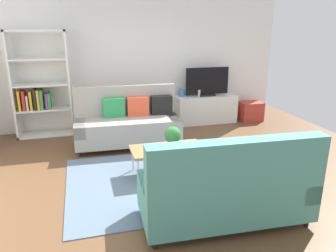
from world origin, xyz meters
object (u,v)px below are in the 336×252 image
Objects in this scene: bookshelf at (40,89)px; bottle_0 at (199,93)px; couch_green at (226,188)px; potted_plant at (173,137)px; tv at (207,82)px; storage_trunk at (250,111)px; vase_0 at (181,93)px; coffee_table at (168,150)px; table_book_0 at (160,148)px; couch_beige at (128,122)px; tv_console at (206,109)px; vase_1 at (190,92)px.

bookshelf is 3.36m from bottle_0.
couch_green is 1.39m from potted_plant.
bookshelf is (-3.54, 0.04, 0.02)m from tv.
couch_green is 4.42m from storage_trunk.
storage_trunk is 1.76m from vase_0.
coffee_table is 4.58× the size of table_book_0.
bottle_0 is (1.32, 2.41, 0.10)m from potted_plant.
couch_beige is 1.00× the size of couch_green.
vase_0 reaches higher than table_book_0.
vase_0 is at bearing 166.93° from bottle_0.
storage_trunk is at bearing -2.66° from bottle_0.
table_book_0 is (-1.70, -2.38, -0.51)m from tv.
storage_trunk is at bearing -1.48° from bookshelf.
tv_console is at bearing 174.81° from storage_trunk.
bookshelf is 8.75× the size of table_book_0.
couch_beige is 2.01m from bottle_0.
vase_0 is (1.12, 2.45, 0.29)m from table_book_0.
storage_trunk is at bearing -5.10° from vase_0.
couch_green is at bearing -59.58° from bookshelf.
vase_1 is at bearing 79.74° from couch_green.
couch_green reaches higher than potted_plant.
couch_beige is 5.64× the size of potted_plant.
tv is 0.48× the size of bookshelf.
bottle_0 is (-0.19, -0.04, 0.40)m from tv_console.
couch_green is at bearing 105.66° from couch_beige.
vase_1 reaches higher than potted_plant.
storage_trunk is at bearing -5.78° from vase_1.
tv_console reaches higher than table_book_0.
vase_1 is at bearing 0.00° from vase_0.
vase_1 is at bearing 172.54° from tv_console.
bottle_0 is at bearing -149.66° from couch_beige.
potted_plant is at bearing -14.91° from table_book_0.
table_book_0 is (-2.80, -2.30, 0.22)m from storage_trunk.
coffee_table is at bearing -123.49° from tv.
couch_green is at bearing -80.93° from potted_plant.
coffee_table is at bearing 104.08° from couch_green.
tv_console is at bearing -7.46° from vase_1.
tv_console is 7.94× the size of vase_0.
vase_1 is (0.91, 3.86, 0.29)m from couch_green.
potted_plant is (-0.22, 1.36, 0.17)m from couch_green.
vase_0 is (-1.68, 0.15, 0.51)m from storage_trunk.
table_book_0 reaches higher than coffee_table.
coffee_table is 0.79× the size of tv_console.
tv is 0.44m from vase_1.
potted_plant is (2.03, -2.47, -0.36)m from bookshelf.
couch_beige reaches higher than storage_trunk.
tv_console is 1.11m from storage_trunk.
couch_green is 5.66× the size of potted_plant.
potted_plant is at bearing -121.64° from tv_console.
tv_console is 0.63m from tv.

